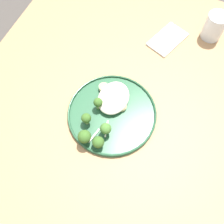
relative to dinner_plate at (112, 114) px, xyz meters
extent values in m
plane|color=#47423D|center=(0.04, -0.01, -0.75)|extent=(6.00, 6.00, 0.00)
cube|color=#9E754C|center=(0.04, -0.01, -0.03)|extent=(1.40, 1.00, 0.04)
cube|color=olive|center=(-0.60, -0.45, -0.40)|extent=(0.06, 0.06, 0.70)
cylinder|color=#235133|center=(0.00, 0.00, 0.00)|extent=(0.29, 0.29, 0.01)
torus|color=#204B2E|center=(0.00, 0.00, 0.01)|extent=(0.29, 0.29, 0.01)
ellipsoid|color=beige|center=(-0.05, -0.01, 0.02)|extent=(0.13, 0.10, 0.03)
cylinder|color=beige|center=(-0.07, -0.06, 0.01)|extent=(0.03, 0.03, 0.02)
cylinder|color=#988766|center=(-0.07, -0.06, 0.02)|extent=(0.03, 0.03, 0.00)
cylinder|color=#E5C689|center=(-0.06, -0.02, 0.01)|extent=(0.03, 0.03, 0.01)
cylinder|color=#958159|center=(-0.06, -0.02, 0.02)|extent=(0.02, 0.02, 0.00)
cylinder|color=#E5C689|center=(-0.08, -0.04, 0.01)|extent=(0.03, 0.03, 0.01)
cylinder|color=#958159|center=(-0.08, -0.04, 0.02)|extent=(0.02, 0.02, 0.00)
cylinder|color=#E5C689|center=(-0.03, -0.04, 0.01)|extent=(0.03, 0.03, 0.01)
cylinder|color=#958159|center=(-0.03, -0.04, 0.02)|extent=(0.03, 0.03, 0.00)
cylinder|color=#DBB77A|center=(-0.03, 0.02, 0.01)|extent=(0.03, 0.03, 0.01)
cylinder|color=#8E774F|center=(-0.03, 0.02, 0.02)|extent=(0.03, 0.03, 0.00)
cylinder|color=#89A356|center=(0.06, -0.06, 0.01)|extent=(0.02, 0.02, 0.02)
sphere|color=#386023|center=(0.06, -0.06, 0.04)|extent=(0.03, 0.03, 0.03)
cylinder|color=#89A356|center=(0.07, 0.01, 0.01)|extent=(0.01, 0.01, 0.02)
sphere|color=#42702D|center=(0.07, 0.01, 0.04)|extent=(0.03, 0.03, 0.03)
cylinder|color=#7A994C|center=(0.00, -0.05, 0.01)|extent=(0.02, 0.02, 0.03)
sphere|color=#386023|center=(0.00, -0.05, 0.04)|extent=(0.03, 0.03, 0.03)
cylinder|color=#7A994C|center=(0.12, -0.04, 0.01)|extent=(0.02, 0.02, 0.02)
sphere|color=#386023|center=(0.12, -0.04, 0.04)|extent=(0.04, 0.04, 0.04)
cylinder|color=#7A994C|center=(0.12, 0.00, 0.01)|extent=(0.02, 0.02, 0.02)
sphere|color=#386023|center=(0.12, 0.00, 0.03)|extent=(0.04, 0.04, 0.04)
cube|color=silver|center=(0.06, 0.01, 0.01)|extent=(0.06, 0.02, 0.00)
cube|color=silver|center=(0.09, -0.02, 0.01)|extent=(0.05, 0.02, 0.00)
cylinder|color=silver|center=(-0.45, 0.22, 0.04)|extent=(0.07, 0.07, 0.10)
cylinder|color=beige|center=(-0.45, 0.22, 0.02)|extent=(0.07, 0.07, 0.05)
cube|color=silver|center=(-0.37, 0.07, 0.00)|extent=(0.17, 0.14, 0.01)
camera|label=1|loc=(0.33, 0.14, 0.76)|focal=41.27mm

